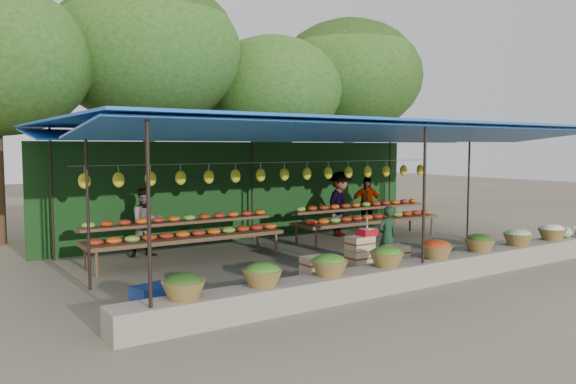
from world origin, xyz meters
TOP-DOWN VIEW (x-y plane):
  - ground at (0.00, 0.00)m, footprint 60.00×60.00m
  - stone_curb at (0.00, -2.75)m, footprint 10.60×0.55m
  - stall_canopy at (0.00, 0.06)m, footprint 10.80×6.60m
  - produce_baskets at (-0.10, -2.75)m, footprint 8.98×0.58m
  - netting_backdrop at (0.00, 3.15)m, footprint 10.60×0.06m
  - tree_row at (0.50, 6.09)m, footprint 16.51×5.50m
  - fruit_table_left at (-2.49, 1.35)m, footprint 4.21×0.95m
  - fruit_table_right at (2.51, 1.35)m, footprint 4.21×0.95m
  - crate_counter at (-0.54, -1.86)m, footprint 2.35×0.34m
  - weighing_scale at (-0.35, -1.86)m, footprint 0.33×0.33m
  - vendor_seated at (0.60, -1.40)m, footprint 0.46×0.32m
  - customer_left at (-3.03, 2.21)m, footprint 0.73×0.57m
  - customer_mid at (2.24, 2.10)m, footprint 1.28×1.07m
  - customer_right at (3.26, 2.22)m, footprint 0.96×0.85m
  - blue_crate_front at (-3.22, -2.44)m, footprint 0.68×0.59m
  - blue_crate_back at (-4.29, -1.57)m, footprint 0.63×0.52m

SIDE VIEW (x-z plane):
  - ground at x=0.00m, z-range 0.00..0.00m
  - blue_crate_back at x=-4.29m, z-range 0.00..0.33m
  - blue_crate_front at x=-3.22m, z-range 0.00..0.34m
  - stone_curb at x=0.00m, z-range 0.00..0.40m
  - crate_counter at x=-0.54m, z-range -0.07..0.70m
  - produce_baskets at x=-0.10m, z-range 0.40..0.73m
  - vendor_seated at x=0.60m, z-range 0.00..1.21m
  - fruit_table_left at x=-2.49m, z-range 0.14..1.07m
  - fruit_table_right at x=2.51m, z-range 0.14..1.07m
  - customer_left at x=-3.03m, z-range 0.00..1.49m
  - customer_right at x=3.26m, z-range 0.00..1.55m
  - weighing_scale at x=-0.35m, z-range 0.68..1.03m
  - customer_mid at x=2.24m, z-range 0.00..1.73m
  - netting_backdrop at x=0.00m, z-range 0.00..2.50m
  - stall_canopy at x=0.00m, z-range 1.27..4.09m
  - tree_row at x=0.50m, z-range 1.14..8.26m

